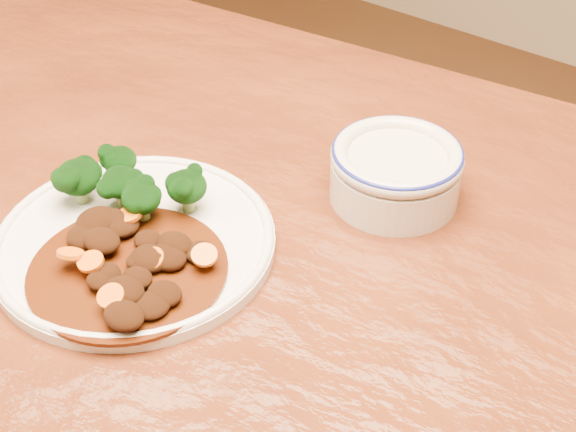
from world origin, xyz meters
The scene contains 5 objects.
dining_table centered at (0.00, 0.00, 0.67)m, with size 1.60×1.07×0.75m.
dinner_plate centered at (-0.09, -0.06, 0.76)m, with size 0.28×0.28×0.02m.
broccoli_florets centered at (-0.13, -0.03, 0.79)m, with size 0.14×0.10×0.05m.
mince_stew centered at (-0.07, -0.09, 0.77)m, with size 0.19×0.19×0.03m.
dip_bowl centered at (0.07, 0.17, 0.79)m, with size 0.14×0.14×0.06m.
Camera 1 is at (0.40, -0.44, 1.28)m, focal length 50.00 mm.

